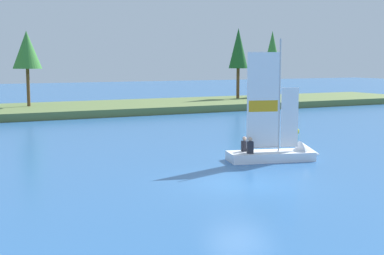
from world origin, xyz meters
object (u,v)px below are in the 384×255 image
(sailboat, at_px, (285,152))
(channel_buoy, at_px, (295,131))
(shoreline_tree_midleft, at_px, (238,49))
(shoreline_tree_centre, at_px, (272,52))
(shoreline_tree_left, at_px, (27,50))

(sailboat, distance_m, channel_buoy, 8.94)
(shoreline_tree_midleft, distance_m, shoreline_tree_centre, 5.01)
(shoreline_tree_midleft, distance_m, channel_buoy, 25.59)
(shoreline_tree_left, distance_m, shoreline_tree_centre, 27.53)
(sailboat, xyz_separation_m, channel_buoy, (5.80, 6.80, -0.16))
(sailboat, bearing_deg, shoreline_tree_centre, 70.63)
(shoreline_tree_left, xyz_separation_m, shoreline_tree_midleft, (22.55, 0.55, 0.34))
(shoreline_tree_midleft, height_order, channel_buoy, shoreline_tree_midleft)
(shoreline_tree_midleft, xyz_separation_m, shoreline_tree_centre, (4.96, 0.67, -0.25))
(shoreline_tree_midleft, relative_size, sailboat, 1.22)
(shoreline_tree_midleft, xyz_separation_m, sailboat, (-15.43, -29.78, -5.65))
(sailboat, bearing_deg, channel_buoy, 63.94)
(shoreline_tree_centre, relative_size, channel_buoy, 14.87)
(shoreline_tree_midleft, bearing_deg, shoreline_tree_centre, 7.74)
(shoreline_tree_left, xyz_separation_m, shoreline_tree_centre, (27.51, 1.22, 0.09))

